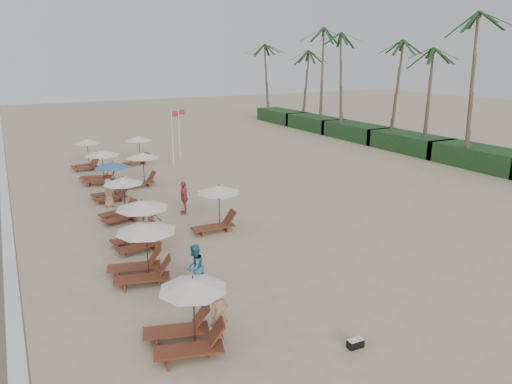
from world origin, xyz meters
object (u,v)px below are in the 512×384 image
beachgoer_near (219,315)px  beachgoer_far_b (109,193)px  lounger_station_1 (141,252)px  inland_station_0 (216,205)px  beachgoer_mid_a (195,267)px  lounger_station_5 (99,167)px  lounger_station_2 (138,224)px  flag_pole_near (173,136)px  lounger_station_4 (110,182)px  beachgoer_far_a (184,197)px  inland_station_1 (140,168)px  lounger_station_0 (186,317)px  lounger_station_6 (85,154)px  beachgoer_mid_b (151,216)px  inland_station_2 (137,147)px  lounger_station_3 (120,199)px  duffel_bag (355,343)px

beachgoer_near → beachgoer_far_b: (-0.21, 15.15, 0.01)m
lounger_station_1 → inland_station_0: 5.87m
beachgoer_mid_a → lounger_station_5: bearing=-123.2°
lounger_station_2 → inland_station_0: 4.00m
beachgoer_mid_a → flag_pole_near: (5.81, 19.52, 1.66)m
lounger_station_4 → flag_pole_near: flag_pole_near is taller
beachgoer_near → beachgoer_far_a: beachgoer_far_a is taller
inland_station_1 → lounger_station_2: bearing=-105.5°
lounger_station_0 → beachgoer_near: size_ratio=1.57×
lounger_station_6 → beachgoer_mid_b: lounger_station_6 is taller
lounger_station_0 → inland_station_2: 26.02m
lounger_station_2 → beachgoer_far_a: lounger_station_2 is taller
lounger_station_3 → beachgoer_far_b: bearing=92.4°
beachgoer_mid_a → duffel_bag: bearing=82.9°
lounger_station_1 → lounger_station_4: bearing=84.1°
lounger_station_0 → inland_station_1: inland_station_1 is taller
inland_station_0 → beachgoer_far_b: (-3.94, 6.40, -0.46)m
lounger_station_6 → beachgoer_mid_a: lounger_station_6 is taller
beachgoer_far_a → lounger_station_1: bearing=-15.0°
beachgoer_far_b → beachgoer_mid_a: bearing=-132.4°
lounger_station_6 → inland_station_0: 17.32m
lounger_station_2 → inland_station_1: size_ratio=0.96×
lounger_station_0 → beachgoer_mid_a: bearing=64.8°
inland_station_2 → duffel_bag: size_ratio=5.34×
lounger_station_5 → inland_station_0: bearing=-74.5°
lounger_station_6 → inland_station_0: bearing=-78.2°
inland_station_0 → beachgoer_near: inland_station_0 is taller
beachgoer_far_a → flag_pole_near: 11.53m
lounger_station_0 → beachgoer_mid_a: lounger_station_0 is taller
lounger_station_2 → lounger_station_3: lounger_station_3 is taller
beachgoer_far_a → beachgoer_far_b: (-3.40, 3.19, -0.09)m
inland_station_0 → lounger_station_1: bearing=-143.6°
lounger_station_4 → inland_station_0: size_ratio=0.89×
lounger_station_6 → inland_station_1: lounger_station_6 is taller
beachgoer_mid_b → flag_pole_near: 14.08m
lounger_station_3 → flag_pole_near: 12.18m
inland_station_1 → lounger_station_1: bearing=-104.9°
inland_station_0 → duffel_bag: bearing=-91.7°
beachgoer_mid_b → beachgoer_far_b: (-1.02, 5.05, 0.05)m
beachgoer_near → flag_pole_near: bearing=76.7°
inland_station_2 → lounger_station_4: bearing=-114.1°
lounger_station_6 → inland_station_2: bearing=-1.4°
lounger_station_3 → beachgoer_far_a: 3.39m
beachgoer_mid_a → beachgoer_mid_b: (0.30, 6.68, -0.10)m
lounger_station_6 → lounger_station_3: bearing=-91.3°
lounger_station_0 → lounger_station_2: bearing=84.7°
inland_station_0 → beachgoer_mid_b: size_ratio=1.79×
lounger_station_3 → beachgoer_mid_b: lounger_station_3 is taller
beachgoer_near → beachgoer_mid_a: 3.46m
lounger_station_1 → beachgoer_mid_a: 2.40m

